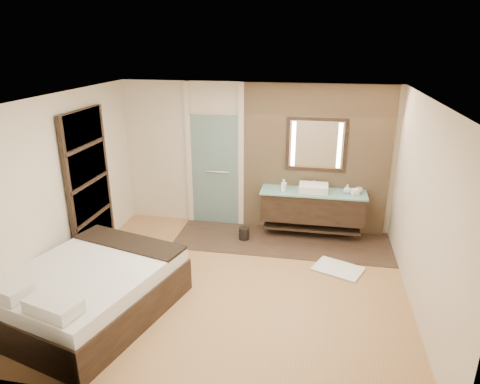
% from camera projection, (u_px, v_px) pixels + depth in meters
% --- Properties ---
extents(floor, '(5.00, 5.00, 0.00)m').
position_uv_depth(floor, '(231.00, 285.00, 6.26)').
color(floor, '#AB8047').
rests_on(floor, ground).
extents(tile_strip, '(3.80, 1.30, 0.01)m').
position_uv_depth(tile_strip, '(282.00, 241.00, 7.64)').
color(tile_strip, '#31221B').
rests_on(tile_strip, floor).
extents(stone_wall, '(2.60, 0.08, 2.70)m').
position_uv_depth(stone_wall, '(315.00, 160.00, 7.66)').
color(stone_wall, tan).
rests_on(stone_wall, floor).
extents(vanity, '(1.85, 0.55, 0.88)m').
position_uv_depth(vanity, '(312.00, 206.00, 7.65)').
color(vanity, black).
rests_on(vanity, stone_wall).
extents(mirror_unit, '(1.06, 0.04, 0.96)m').
position_uv_depth(mirror_unit, '(316.00, 145.00, 7.51)').
color(mirror_unit, black).
rests_on(mirror_unit, stone_wall).
extents(frosted_door, '(1.10, 0.12, 2.70)m').
position_uv_depth(frosted_door, '(215.00, 166.00, 8.04)').
color(frosted_door, '#9FCAC8').
rests_on(frosted_door, floor).
extents(shoji_partition, '(0.06, 1.20, 2.40)m').
position_uv_depth(shoji_partition, '(89.00, 185.00, 6.82)').
color(shoji_partition, black).
rests_on(shoji_partition, floor).
extents(bed, '(2.22, 2.52, 0.82)m').
position_uv_depth(bed, '(90.00, 290.00, 5.52)').
color(bed, black).
rests_on(bed, floor).
extents(bath_mat, '(0.86, 0.74, 0.02)m').
position_uv_depth(bath_mat, '(338.00, 269.00, 6.68)').
color(bath_mat, white).
rests_on(bath_mat, floor).
extents(waste_bin, '(0.19, 0.19, 0.23)m').
position_uv_depth(waste_bin, '(244.00, 234.00, 7.65)').
color(waste_bin, black).
rests_on(waste_bin, floor).
extents(tissue_box, '(0.16, 0.16, 0.10)m').
position_uv_depth(tissue_box, '(355.00, 192.00, 7.37)').
color(tissue_box, white).
rests_on(tissue_box, vanity).
extents(soap_bottle_a, '(0.11, 0.11, 0.22)m').
position_uv_depth(soap_bottle_a, '(283.00, 185.00, 7.51)').
color(soap_bottle_a, white).
rests_on(soap_bottle_a, vanity).
extents(soap_bottle_b, '(0.09, 0.09, 0.19)m').
position_uv_depth(soap_bottle_b, '(284.00, 184.00, 7.61)').
color(soap_bottle_b, '#B2B2B2').
rests_on(soap_bottle_b, vanity).
extents(soap_bottle_c, '(0.14, 0.14, 0.16)m').
position_uv_depth(soap_bottle_c, '(347.00, 189.00, 7.43)').
color(soap_bottle_c, silver).
rests_on(soap_bottle_c, vanity).
extents(cup, '(0.12, 0.12, 0.10)m').
position_uv_depth(cup, '(359.00, 190.00, 7.45)').
color(cup, white).
rests_on(cup, vanity).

